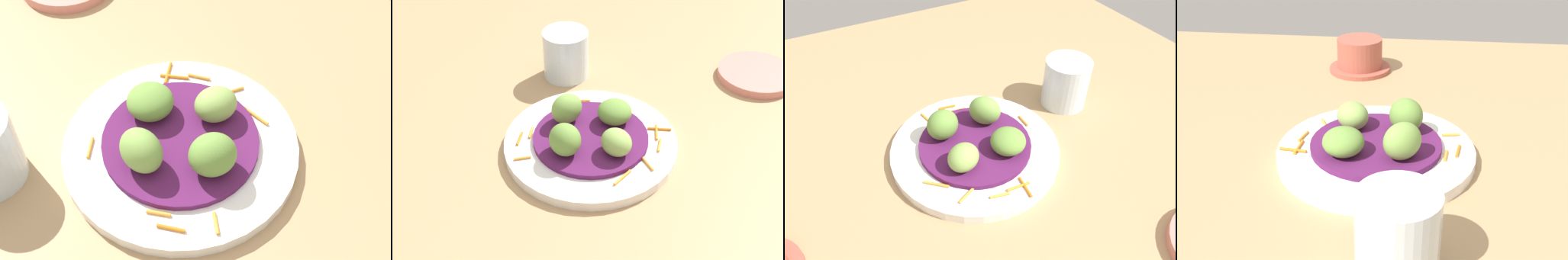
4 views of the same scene
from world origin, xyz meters
TOP-DOWN VIEW (x-y plane):
  - table_surface at (0.00, 0.00)cm, footprint 110.00×110.00cm
  - main_plate at (1.85, 1.51)cm, footprint 25.96×25.96cm
  - cabbage_bed at (1.85, 1.51)cm, footprint 17.23×17.23cm
  - carrot_garnish at (-0.40, 2.08)cm, footprint 23.45×19.76cm
  - guac_scoop_left at (-1.82, -2.09)cm, footprint 5.37×5.39cm
  - guac_scoop_center at (5.45, -2.16)cm, footprint 6.48×6.44cm
  - guac_scoop_right at (5.52, 5.11)cm, footprint 6.09×6.38cm
  - guac_scoop_back at (-1.75, 5.18)cm, footprint 6.10×6.33cm
  - water_glass at (6.06, -18.77)cm, footprint 7.96×7.96cm

SIDE VIEW (x-z plane):
  - table_surface at x=0.00cm, z-range 0.00..2.00cm
  - main_plate at x=1.85cm, z-range 2.00..3.59cm
  - carrot_garnish at x=-0.40cm, z-range 3.59..3.99cm
  - cabbage_bed at x=1.85cm, z-range 3.59..4.39cm
  - guac_scoop_left at x=-1.82cm, z-range 4.39..7.91cm
  - guac_scoop_back at x=-1.75cm, z-range 4.39..8.11cm
  - water_glass at x=6.06cm, z-range 2.00..10.58cm
  - guac_scoop_right at x=5.52cm, z-range 4.39..9.01cm
  - guac_scoop_center at x=5.45cm, z-range 4.39..9.11cm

